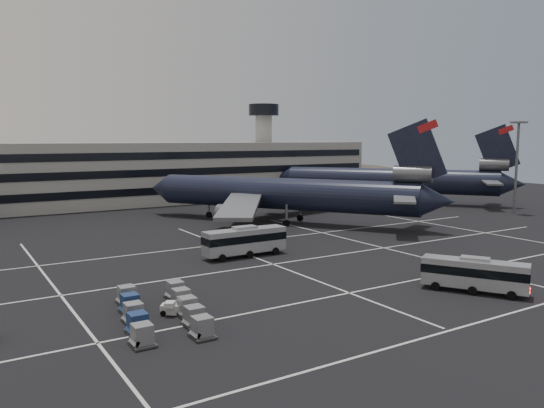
{
  "coord_description": "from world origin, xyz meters",
  "views": [
    {
      "loc": [
        -38.92,
        -48.45,
        14.92
      ],
      "look_at": [
        3.64,
        19.65,
        5.0
      ],
      "focal_mm": 35.0,
      "sensor_mm": 36.0,
      "label": 1
    }
  ],
  "objects_px": {
    "trijet_main": "(286,194)",
    "bus_far": "(245,240)",
    "bus_near": "(474,273)",
    "uld_cluster": "(161,310)"
  },
  "relations": [
    {
      "from": "bus_near",
      "to": "bus_far",
      "type": "height_order",
      "value": "bus_far"
    },
    {
      "from": "bus_far",
      "to": "uld_cluster",
      "type": "height_order",
      "value": "bus_far"
    },
    {
      "from": "bus_near",
      "to": "uld_cluster",
      "type": "distance_m",
      "value": 30.03
    },
    {
      "from": "bus_far",
      "to": "bus_near",
      "type": "bearing_deg",
      "value": -156.52
    },
    {
      "from": "uld_cluster",
      "to": "bus_far",
      "type": "bearing_deg",
      "value": 44.29
    },
    {
      "from": "trijet_main",
      "to": "bus_far",
      "type": "relative_size",
      "value": 4.6
    },
    {
      "from": "trijet_main",
      "to": "uld_cluster",
      "type": "xyz_separation_m",
      "value": [
        -36.8,
        -36.85,
        -4.45
      ]
    },
    {
      "from": "trijet_main",
      "to": "bus_near",
      "type": "xyz_separation_m",
      "value": [
        -8.09,
        -45.59,
        -3.34
      ]
    },
    {
      "from": "bus_near",
      "to": "bus_far",
      "type": "distance_m",
      "value": 28.12
    },
    {
      "from": "bus_near",
      "to": "uld_cluster",
      "type": "bearing_deg",
      "value": 132.06
    }
  ]
}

